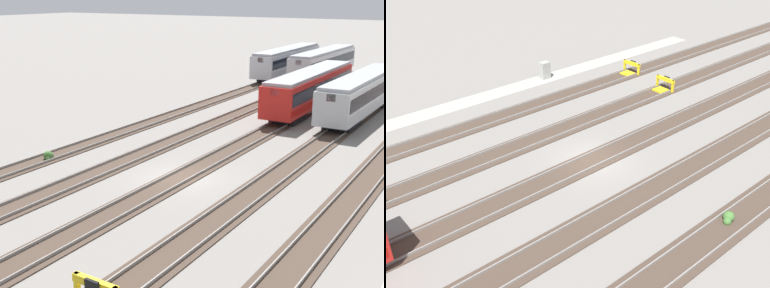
{
  "view_description": "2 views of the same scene",
  "coord_description": "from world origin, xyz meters",
  "views": [
    {
      "loc": [
        -25.51,
        -16.23,
        10.71
      ],
      "look_at": [
        1.3,
        0.0,
        1.8
      ],
      "focal_mm": 50.0,
      "sensor_mm": 36.0,
      "label": 1
    },
    {
      "loc": [
        17.35,
        18.81,
        15.97
      ],
      "look_at": [
        1.3,
        0.0,
        1.8
      ],
      "focal_mm": 42.0,
      "sensor_mm": 36.0,
      "label": 2
    }
  ],
  "objects": [
    {
      "name": "weed_clump",
      "position": [
        -1.47,
        9.46,
        0.24
      ],
      "size": [
        0.92,
        0.7,
        0.64
      ],
      "color": "#427033",
      "rests_on": "ground"
    },
    {
      "name": "rail_track_far_inner",
      "position": [
        0.0,
        4.85,
        0.04
      ],
      "size": [
        90.0,
        2.23,
        0.21
      ],
      "color": "#47382D",
      "rests_on": "ground"
    },
    {
      "name": "rail_track_farthest",
      "position": [
        0.0,
        9.71,
        0.04
      ],
      "size": [
        90.0,
        2.23,
        0.21
      ],
      "color": "#47382D",
      "rests_on": "ground"
    },
    {
      "name": "rail_track_middle",
      "position": [
        0.0,
        0.0,
        0.04
      ],
      "size": [
        90.0,
        2.24,
        0.21
      ],
      "color": "#47382D",
      "rests_on": "ground"
    },
    {
      "name": "bumper_stop_nearest_track",
      "position": [
        -13.67,
        -9.7,
        0.51
      ],
      "size": [
        1.37,
        2.01,
        1.22
      ],
      "color": "yellow",
      "rests_on": "ground"
    },
    {
      "name": "rail_track_near_inner",
      "position": [
        0.0,
        -4.85,
        0.04
      ],
      "size": [
        90.0,
        2.23,
        0.21
      ],
      "color": "#47382D",
      "rests_on": "ground"
    },
    {
      "name": "rail_track_nearest",
      "position": [
        0.0,
        -9.71,
        0.04
      ],
      "size": [
        90.0,
        2.23,
        0.21
      ],
      "color": "#47382D",
      "rests_on": "ground"
    },
    {
      "name": "electrical_cabinet",
      "position": [
        -6.61,
        -14.17,
        0.8
      ],
      "size": [
        0.9,
        0.73,
        1.6
      ],
      "color": "#9E9E99",
      "rests_on": "ground"
    },
    {
      "name": "bumper_stop_near_inner_track",
      "position": [
        -12.93,
        -4.86,
        0.51
      ],
      "size": [
        1.36,
        2.01,
        1.22
      ],
      "color": "yellow",
      "rests_on": "ground"
    },
    {
      "name": "ground_plane",
      "position": [
        0.0,
        0.0,
        0.0
      ],
      "size": [
        400.0,
        400.0,
        0.0
      ],
      "primitive_type": "plane",
      "color": "gray"
    },
    {
      "name": "service_walkway",
      "position": [
        0.0,
        -14.07,
        0.0
      ],
      "size": [
        54.0,
        2.0,
        0.01
      ],
      "primitive_type": "cube",
      "color": "#9E9E93",
      "rests_on": "ground"
    }
  ]
}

